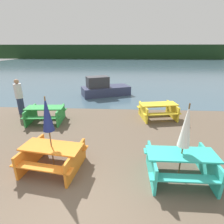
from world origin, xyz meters
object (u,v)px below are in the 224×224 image
at_px(picnic_table_green, 45,113).
at_px(umbrella_white, 186,126).
at_px(boat, 104,88).
at_px(picnic_table_teal, 180,163).
at_px(umbrella_navy, 47,115).
at_px(picnic_table_yellow, 158,109).
at_px(person, 19,97).
at_px(picnic_table_orange, 53,155).

xyz_separation_m(picnic_table_green, umbrella_white, (5.14, -3.53, 1.11)).
bearing_deg(boat, umbrella_white, -94.07).
relative_size(picnic_table_green, boat, 0.48).
height_order(picnic_table_teal, umbrella_navy, umbrella_navy).
xyz_separation_m(picnic_table_yellow, umbrella_white, (-0.23, -4.31, 1.10)).
height_order(boat, person, person).
relative_size(umbrella_navy, boat, 0.59).
relative_size(picnic_table_yellow, boat, 0.54).
bearing_deg(picnic_table_green, picnic_table_yellow, 8.23).
height_order(umbrella_navy, boat, umbrella_navy).
bearing_deg(umbrella_navy, picnic_table_teal, -3.53).
bearing_deg(person, boat, 45.61).
height_order(picnic_table_orange, umbrella_navy, umbrella_navy).
xyz_separation_m(umbrella_white, person, (-6.87, 4.51, -0.62)).
bearing_deg(picnic_table_yellow, picnic_table_orange, -132.58).
distance_m(picnic_table_orange, person, 5.46).
bearing_deg(picnic_table_teal, picnic_table_green, 145.50).
xyz_separation_m(picnic_table_teal, umbrella_white, (0.00, -0.00, 1.08)).
bearing_deg(boat, picnic_table_yellow, -76.45).
bearing_deg(umbrella_navy, umbrella_white, -3.53).
bearing_deg(picnic_table_green, umbrella_white, -34.50).
bearing_deg(picnic_table_yellow, umbrella_navy, -132.58).
bearing_deg(picnic_table_teal, picnic_table_orange, 176.47).
relative_size(umbrella_white, boat, 0.57).
distance_m(picnic_table_yellow, umbrella_white, 4.45).
bearing_deg(picnic_table_teal, person, 146.73).
bearing_deg(picnic_table_orange, picnic_table_teal, -3.53).
distance_m(picnic_table_teal, picnic_table_orange, 3.54).
bearing_deg(picnic_table_yellow, picnic_table_green, -171.77).
relative_size(picnic_table_teal, picnic_table_yellow, 0.89).
xyz_separation_m(picnic_table_orange, picnic_table_green, (-1.61, 3.32, -0.00)).
xyz_separation_m(picnic_table_teal, boat, (-2.90, 8.57, 0.03)).
bearing_deg(picnic_table_teal, picnic_table_yellow, 86.91).
relative_size(picnic_table_orange, umbrella_white, 0.88).
bearing_deg(picnic_table_green, picnic_table_orange, -64.09).
bearing_deg(picnic_table_orange, person, 127.92).
height_order(picnic_table_yellow, person, person).
xyz_separation_m(picnic_table_orange, umbrella_navy, (0.00, 0.00, 1.24)).
bearing_deg(person, picnic_table_yellow, -1.61).
distance_m(picnic_table_teal, person, 8.23).
height_order(picnic_table_teal, picnic_table_green, picnic_table_teal).
bearing_deg(picnic_table_teal, umbrella_white, -90.00).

